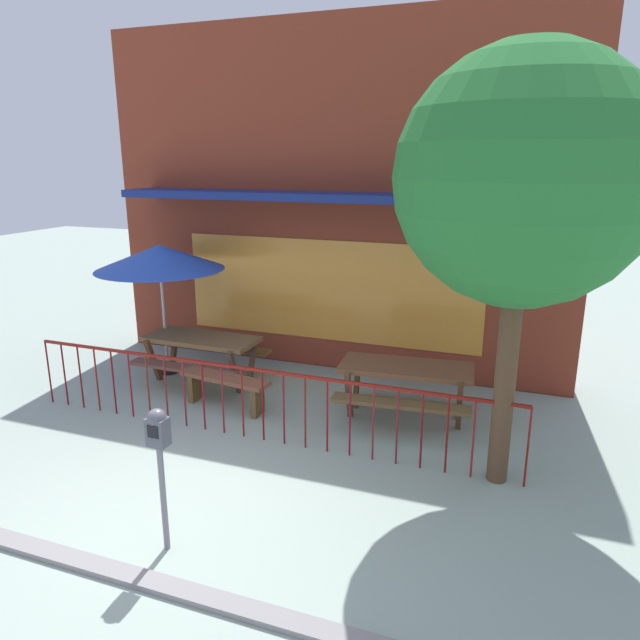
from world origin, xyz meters
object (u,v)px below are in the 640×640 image
at_px(picnic_table_left, 202,347).
at_px(patio_umbrella, 160,258).
at_px(parking_meter_far, 159,442).
at_px(patio_bench, 225,385).
at_px(street_tree, 524,180).
at_px(picnic_table_right, 406,377).

height_order(picnic_table_left, patio_umbrella, patio_umbrella).
height_order(patio_umbrella, parking_meter_far, patio_umbrella).
bearing_deg(patio_umbrella, parking_meter_far, -55.67).
relative_size(patio_bench, street_tree, 0.31).
xyz_separation_m(patio_umbrella, patio_bench, (1.64, -0.94, -1.60)).
xyz_separation_m(picnic_table_left, street_tree, (4.65, -1.40, 2.69)).
bearing_deg(picnic_table_right, patio_bench, -167.61).
height_order(patio_umbrella, street_tree, street_tree).
bearing_deg(patio_umbrella, patio_bench, -29.84).
relative_size(picnic_table_left, patio_umbrella, 0.84).
distance_m(patio_umbrella, patio_bench, 2.47).
bearing_deg(picnic_table_left, picnic_table_right, -2.93).
xyz_separation_m(picnic_table_left, patio_umbrella, (-0.83, 0.22, 1.34)).
relative_size(picnic_table_left, patio_bench, 1.27).
distance_m(picnic_table_right, patio_umbrella, 4.38).
xyz_separation_m(picnic_table_left, patio_bench, (0.81, -0.72, -0.26)).
distance_m(picnic_table_right, parking_meter_far, 3.87).
height_order(picnic_table_left, parking_meter_far, parking_meter_far).
height_order(parking_meter_far, street_tree, street_tree).
xyz_separation_m(patio_bench, parking_meter_far, (1.05, -3.00, 0.74)).
xyz_separation_m(patio_umbrella, street_tree, (5.48, -1.61, 1.35)).
bearing_deg(picnic_table_right, parking_meter_far, -112.43).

